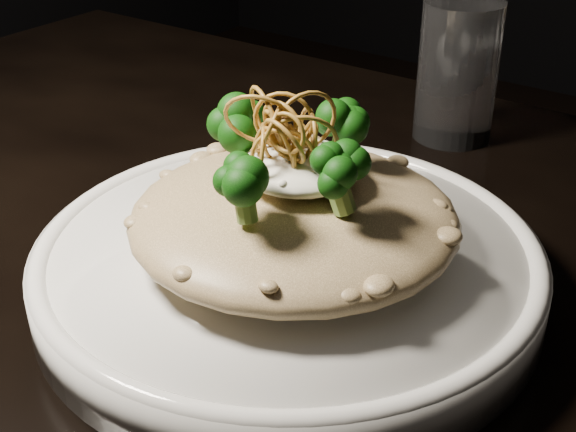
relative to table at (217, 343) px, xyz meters
The scene contains 7 objects.
table is the anchor object (origin of this frame).
plate 0.12m from the table, ahead, with size 0.32×0.32×0.03m, color silver.
risotto 0.16m from the table, ahead, with size 0.20×0.20×0.04m, color brown.
broccoli 0.20m from the table, ahead, with size 0.14×0.14×0.05m, color black, non-canonical shape.
cheese 0.19m from the table, ahead, with size 0.07×0.07×0.02m, color white.
shallots 0.21m from the table, ahead, with size 0.06×0.06×0.04m, color #935E1F, non-canonical shape.
drinking_glass 0.32m from the table, 79.88° to the left, with size 0.07×0.07×0.12m, color white.
Camera 1 is at (0.33, -0.36, 1.05)m, focal length 50.00 mm.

